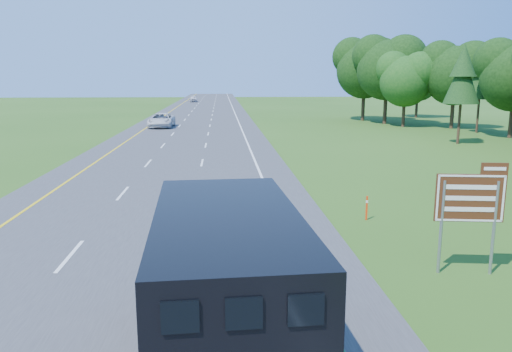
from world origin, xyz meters
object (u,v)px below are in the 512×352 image
(horse_truck, at_px, (226,286))
(white_suv, at_px, (161,120))
(far_car, at_px, (193,99))
(exit_sign, at_px, (471,202))

(horse_truck, xyz_separation_m, white_suv, (-6.99, 50.52, -1.04))
(far_car, xyz_separation_m, exit_sign, (13.79, -108.89, 1.39))
(white_suv, xyz_separation_m, exit_sign, (14.18, -45.74, 1.33))
(white_suv, distance_m, exit_sign, 47.90)
(far_car, height_order, exit_sign, exit_sign)
(exit_sign, bearing_deg, horse_truck, -138.37)
(white_suv, xyz_separation_m, far_car, (0.39, 63.15, -0.07))
(far_car, bearing_deg, horse_truck, -91.39)
(white_suv, relative_size, far_car, 1.33)
(horse_truck, relative_size, exit_sign, 2.36)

